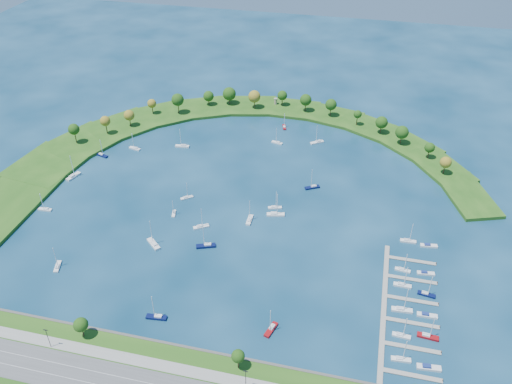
% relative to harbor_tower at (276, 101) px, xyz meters
% --- Properties ---
extents(ground, '(700.00, 700.00, 0.00)m').
position_rel_harbor_tower_xyz_m(ground, '(8.01, -120.76, -4.37)').
color(ground, '#072840').
rests_on(ground, ground).
extents(breakwater, '(286.74, 247.64, 2.00)m').
position_rel_harbor_tower_xyz_m(breakwater, '(-38.31, -72.04, -3.38)').
color(breakwater, '#1D4B14').
rests_on(breakwater, ground).
extents(breakwater_trees, '(236.36, 92.41, 14.80)m').
position_rel_harbor_tower_xyz_m(breakwater_trees, '(-3.47, -28.23, 6.07)').
color(breakwater_trees, '#382314').
rests_on(breakwater_trees, breakwater).
extents(harbor_tower, '(2.60, 2.60, 4.64)m').
position_rel_harbor_tower_xyz_m(harbor_tower, '(0.00, 0.00, 0.00)').
color(harbor_tower, gray).
rests_on(harbor_tower, breakwater).
extents(dock_system, '(24.28, 82.00, 1.60)m').
position_rel_harbor_tower_xyz_m(dock_system, '(93.31, -181.76, -4.02)').
color(dock_system, gray).
rests_on(dock_system, ground).
extents(moored_boat_0, '(7.74, 3.94, 10.96)m').
position_rel_harbor_tower_xyz_m(moored_boat_0, '(12.16, -53.11, -3.50)').
color(moored_boat_0, silver).
rests_on(moored_boat_0, ground).
extents(moored_boat_1, '(5.39, 10.18, 14.41)m').
position_rel_harbor_tower_xyz_m(moored_boat_1, '(-97.02, -120.73, -3.39)').
color(moored_boat_1, silver).
rests_on(moored_boat_1, ground).
extents(moored_boat_2, '(9.08, 3.37, 13.05)m').
position_rel_harbor_tower_xyz_m(moored_boat_2, '(-7.49, -210.75, -3.44)').
color(moored_boat_2, '#09113D').
rests_on(moored_boat_2, ground).
extents(moored_boat_3, '(8.17, 3.95, 11.58)m').
position_rel_harbor_tower_xyz_m(moored_boat_3, '(-75.24, -81.82, -3.48)').
color(moored_boat_3, silver).
rests_on(moored_boat_3, ground).
extents(moored_boat_4, '(7.56, 2.47, 10.97)m').
position_rel_harbor_tower_xyz_m(moored_boat_4, '(-95.41, -153.67, -3.50)').
color(moored_boat_4, silver).
rests_on(moored_boat_4, ground).
extents(moored_boat_5, '(8.45, 4.62, 11.96)m').
position_rel_harbor_tower_xyz_m(moored_boat_5, '(-91.70, -94.56, -3.47)').
color(moored_boat_5, '#09113D').
rests_on(moored_boat_5, ground).
extents(moored_boat_6, '(9.27, 8.73, 14.64)m').
position_rel_harbor_tower_xyz_m(moored_boat_6, '(-27.06, -166.82, -3.38)').
color(moored_boat_6, silver).
rests_on(moored_boat_6, ground).
extents(moored_boat_7, '(9.96, 5.88, 14.15)m').
position_rel_harbor_tower_xyz_m(moored_boat_7, '(-1.29, -161.99, -3.40)').
color(moored_boat_7, '#09113D').
rests_on(moored_boat_7, ground).
extents(moored_boat_8, '(9.92, 4.72, 14.06)m').
position_rel_harbor_tower_xyz_m(moored_boat_8, '(26.91, -129.06, -3.40)').
color(moored_boat_8, silver).
rests_on(moored_boat_8, ground).
extents(moored_boat_9, '(4.68, 8.88, 12.58)m').
position_rel_harbor_tower_xyz_m(moored_boat_9, '(41.08, -205.84, -3.45)').
color(moored_boat_9, maroon).
rests_on(moored_boat_9, ground).
extents(moored_boat_10, '(8.16, 6.36, 12.08)m').
position_rel_harbor_tower_xyz_m(moored_boat_10, '(-8.50, -148.24, -3.47)').
color(moored_boat_10, silver).
rests_on(moored_boat_10, ground).
extents(moored_boat_11, '(9.22, 3.48, 13.23)m').
position_rel_harbor_tower_xyz_m(moored_boat_11, '(-46.48, -72.02, -3.43)').
color(moored_boat_11, silver).
rests_on(moored_boat_11, ground).
extents(moored_boat_12, '(2.64, 8.61, 12.57)m').
position_rel_harbor_tower_xyz_m(moored_boat_12, '(14.58, -136.86, -3.45)').
color(moored_boat_12, silver).
rests_on(moored_boat_12, ground).
extents(moored_boat_13, '(4.45, 8.10, 11.47)m').
position_rel_harbor_tower_xyz_m(moored_boat_13, '(-64.96, -192.54, -3.48)').
color(moored_boat_13, silver).
rests_on(moored_boat_13, ground).
extents(moored_boat_14, '(7.77, 4.22, 11.00)m').
position_rel_harbor_tower_xyz_m(moored_boat_14, '(25.30, -122.93, -3.49)').
color(moored_boat_14, silver).
rests_on(moored_boat_14, ground).
extents(moored_boat_15, '(8.73, 6.37, 12.73)m').
position_rel_harbor_tower_xyz_m(moored_boat_15, '(42.27, -98.87, -3.45)').
color(moored_boat_15, '#09113D').
rests_on(moored_boat_15, ground).
extents(moored_boat_16, '(8.89, 7.24, 13.32)m').
position_rel_harbor_tower_xyz_m(moored_boat_16, '(37.59, -46.61, -3.43)').
color(moored_boat_16, silver).
rests_on(moored_boat_16, ground).
extents(moored_boat_17, '(3.96, 7.46, 10.57)m').
position_rel_harbor_tower_xyz_m(moored_boat_17, '(12.58, -30.82, -3.51)').
color(moored_boat_17, maroon).
rests_on(moored_boat_17, ground).
extents(moored_boat_18, '(6.86, 5.98, 10.50)m').
position_rel_harbor_tower_xyz_m(moored_boat_18, '(-24.46, -125.41, -3.51)').
color(moored_boat_18, silver).
rests_on(moored_boat_18, ground).
extents(moored_boat_19, '(3.18, 6.50, 9.21)m').
position_rel_harbor_tower_xyz_m(moored_boat_19, '(-26.33, -140.69, -3.53)').
color(moored_boat_19, silver).
rests_on(moored_boat_19, ground).
extents(docked_boat_0, '(7.86, 2.75, 11.34)m').
position_rel_harbor_tower_xyz_m(docked_boat_0, '(93.54, -208.49, -3.49)').
color(docked_boat_0, silver).
rests_on(docked_boat_0, ground).
extents(docked_boat_1, '(9.41, 3.38, 1.88)m').
position_rel_harbor_tower_xyz_m(docked_boat_1, '(103.98, -209.93, -3.68)').
color(docked_boat_1, silver).
rests_on(docked_boat_1, ground).
extents(docked_boat_2, '(7.64, 2.66, 11.03)m').
position_rel_harbor_tower_xyz_m(docked_boat_2, '(93.55, -196.51, -3.49)').
color(docked_boat_2, silver).
rests_on(docked_boat_2, ground).
extents(docked_boat_3, '(8.81, 3.12, 12.70)m').
position_rel_harbor_tower_xyz_m(docked_boat_3, '(104.03, -194.49, -3.45)').
color(docked_boat_3, maroon).
rests_on(docked_boat_3, ground).
extents(docked_boat_4, '(9.07, 3.09, 13.11)m').
position_rel_harbor_tower_xyz_m(docked_boat_4, '(93.52, -182.26, -3.43)').
color(docked_boat_4, silver).
rests_on(docked_boat_4, ground).
extents(docked_boat_5, '(8.60, 2.58, 1.74)m').
position_rel_harbor_tower_xyz_m(docked_boat_5, '(103.99, -182.90, -3.73)').
color(docked_boat_5, silver).
rests_on(docked_boat_5, ground).
extents(docked_boat_6, '(8.09, 2.50, 11.79)m').
position_rel_harbor_tower_xyz_m(docked_boat_6, '(93.54, -167.04, -3.47)').
color(docked_boat_6, silver).
rests_on(docked_boat_6, ground).
extents(docked_boat_7, '(8.07, 3.41, 11.50)m').
position_rel_harbor_tower_xyz_m(docked_boat_7, '(104.04, -170.28, -3.48)').
color(docked_boat_7, '#09113D').
rests_on(docked_boat_7, ground).
extents(docked_boat_8, '(7.36, 2.89, 10.53)m').
position_rel_harbor_tower_xyz_m(docked_boat_8, '(93.55, -156.75, -3.51)').
color(docked_boat_8, silver).
rests_on(docked_boat_8, ground).
extents(docked_boat_9, '(8.23, 3.12, 1.64)m').
position_rel_harbor_tower_xyz_m(docked_boat_9, '(104.00, -156.53, -3.77)').
color(docked_boat_9, silver).
rests_on(docked_boat_9, ground).
extents(docked_boat_10, '(7.95, 2.44, 11.59)m').
position_rel_harbor_tower_xyz_m(docked_boat_10, '(95.94, -134.78, -3.48)').
color(docked_boat_10, silver).
rests_on(docked_boat_10, ground).
extents(docked_boat_11, '(8.54, 3.42, 1.69)m').
position_rel_harbor_tower_xyz_m(docked_boat_11, '(105.89, -136.01, -3.75)').
color(docked_boat_11, silver).
rests_on(docked_boat_11, ground).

